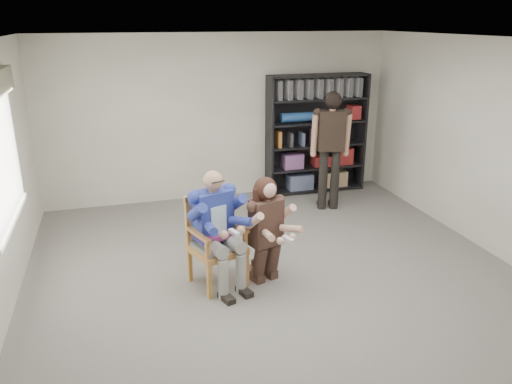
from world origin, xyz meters
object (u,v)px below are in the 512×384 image
object	(u,v)px
armchair	(217,242)
kneeling_woman	(268,232)
bookshelf	(316,134)
standing_man	(330,152)
seated_man	(217,229)

from	to	relation	value
armchair	kneeling_woman	size ratio (longest dim) A/B	0.84
bookshelf	standing_man	xyz separation A→B (m)	(-0.14, -0.92, -0.09)
seated_man	bookshelf	distance (m)	3.77
seated_man	kneeling_woman	distance (m)	0.60
seated_man	armchair	bearing A→B (deg)	-108.36
seated_man	standing_man	distance (m)	3.01
kneeling_woman	standing_man	xyz separation A→B (m)	(1.70, 2.06, 0.32)
bookshelf	standing_man	world-z (taller)	bookshelf
bookshelf	armchair	bearing A→B (deg)	-130.28
bookshelf	standing_man	bearing A→B (deg)	-98.75
armchair	standing_man	distance (m)	3.03
bookshelf	standing_man	size ratio (longest dim) A/B	1.09
seated_man	standing_man	world-z (taller)	standing_man
armchair	kneeling_woman	xyz separation A→B (m)	(0.58, -0.12, 0.10)
kneeling_woman	bookshelf	distance (m)	3.53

